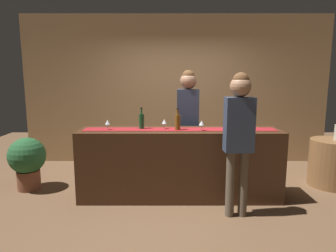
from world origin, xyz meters
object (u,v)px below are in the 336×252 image
Objects in this scene: wine_glass_mid_counter at (107,123)px; customer_sipping at (238,129)px; wine_bottle_green at (141,121)px; wine_bottle_amber at (177,122)px; wine_glass_near_customer at (163,122)px; bartender at (187,113)px; potted_plant_tall at (26,160)px; wine_glass_far_end at (201,123)px; round_side_table at (331,163)px.

wine_glass_mid_counter is 1.76m from customer_sipping.
wine_bottle_amber is at bearing -11.03° from wine_bottle_green.
bartender is at bearing 56.83° from wine_glass_near_customer.
wine_glass_mid_counter is 0.08× the size of bartender.
wine_glass_far_end is at bearing -9.05° from potted_plant_tall.
potted_plant_tall is (-2.99, 0.89, -0.64)m from customer_sipping.
wine_glass_far_end is at bearing -14.26° from wine_glass_near_customer.
bartender is (0.69, 0.52, 0.04)m from wine_bottle_green.
wine_bottle_green reaches higher than potted_plant_tall.
wine_glass_mid_counter reaches higher than round_side_table.
customer_sipping is (0.90, -0.60, 0.01)m from wine_glass_near_customer.
customer_sipping reaches higher than potted_plant_tall.
wine_bottle_amber reaches higher than wine_glass_far_end.
bartender is at bearing 28.62° from wine_glass_mid_counter.
bartender reaches higher than wine_glass_far_end.
wine_bottle_amber is at bearing -19.21° from wine_glass_near_customer.
wine_bottle_green is 0.86m from bartender.
wine_glass_mid_counter is at bearing 32.09° from bartender.
wine_glass_near_customer is 0.18× the size of potted_plant_tall.
wine_glass_near_customer and wine_glass_mid_counter have the same top height.
wine_glass_far_end is at bearing 104.98° from bartender.
round_side_table is 0.92× the size of potted_plant_tall.
wine_bottle_amber is 0.41× the size of round_side_table.
wine_bottle_amber is 2.10× the size of wine_glass_near_customer.
customer_sipping reaches higher than wine_glass_far_end.
wine_bottle_amber is 2.10× the size of wine_glass_mid_counter.
wine_glass_mid_counter reaches higher than potted_plant_tall.
wine_glass_mid_counter is 0.08× the size of customer_sipping.
wine_bottle_amber is (0.50, -0.10, 0.00)m from wine_bottle_green.
wine_glass_near_customer is at bearing 143.87° from customer_sipping.
wine_bottle_green is 3.08m from round_side_table.
wine_bottle_green reaches higher than wine_glass_mid_counter.
wine_glass_far_end is at bearing -11.33° from wine_bottle_amber.
potted_plant_tall is (-4.73, -0.16, 0.10)m from round_side_table.
wine_glass_far_end is 0.62m from customer_sipping.
wine_bottle_green is 1.00× the size of wine_bottle_amber.
wine_glass_far_end is 2.33m from round_side_table.
wine_bottle_amber is at bearing -8.73° from potted_plant_tall.
wine_bottle_amber reaches higher than wine_glass_mid_counter.
bartender is 2.56m from potted_plant_tall.
bartender is at bearing 6.35° from potted_plant_tall.
wine_glass_mid_counter is (-0.46, -0.10, -0.01)m from wine_bottle_green.
bartender is (1.14, 0.62, 0.05)m from wine_glass_mid_counter.
wine_bottle_green is 0.17× the size of customer_sipping.
customer_sipping is (1.68, -0.54, 0.01)m from wine_glass_mid_counter.
customer_sipping is 2.16m from round_side_table.
wine_bottle_amber is at bearing 0.08° from wine_glass_mid_counter.
wine_bottle_green is 0.47m from wine_glass_mid_counter.
wine_bottle_amber is 2.61m from round_side_table.
wine_bottle_amber is 0.33m from wine_glass_far_end.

